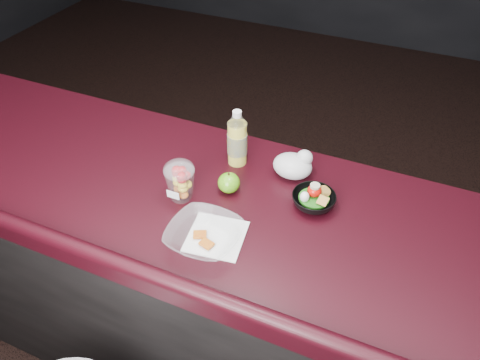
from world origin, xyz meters
name	(u,v)px	position (x,y,z in m)	size (l,w,h in m)	color
counter	(213,292)	(0.00, 0.30, 0.51)	(4.06, 0.71, 1.02)	black
lemonade_bottle	(237,142)	(0.02, 0.49, 1.11)	(0.07, 0.07, 0.20)	yellow
fruit_cup	(180,180)	(-0.07, 0.26, 1.09)	(0.10, 0.10, 0.14)	white
green_apple	(229,183)	(0.05, 0.35, 1.05)	(0.07, 0.07, 0.07)	#3C840F
plastic_bag	(294,165)	(0.22, 0.50, 1.06)	(0.13, 0.11, 0.10)	silver
snack_bowl	(313,199)	(0.32, 0.39, 1.05)	(0.17, 0.17, 0.07)	black
takeout_bowl	(204,236)	(0.08, 0.12, 1.05)	(0.21, 0.21, 0.05)	silver
paper_napkin	(216,236)	(0.10, 0.15, 1.02)	(0.16, 0.16, 0.00)	white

